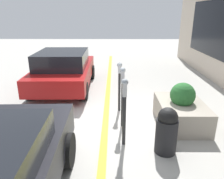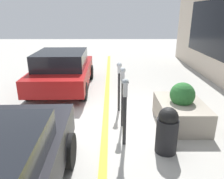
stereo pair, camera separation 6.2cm
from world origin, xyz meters
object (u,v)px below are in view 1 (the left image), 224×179
object	(u,v)px
parking_meter_middle	(119,79)
parked_car_middle	(64,69)
parking_meter_nearest	(124,103)
planter_box	(181,110)
trash_bin	(167,130)
parking_meter_second	(122,85)

from	to	relation	value
parking_meter_middle	parked_car_middle	xyz separation A→B (m)	(2.08, 2.08, -0.24)
parking_meter_nearest	planter_box	world-z (taller)	parking_meter_nearest
planter_box	parked_car_middle	xyz separation A→B (m)	(2.88, 3.67, 0.35)
parking_meter_nearest	trash_bin	distance (m)	1.03
planter_box	parked_car_middle	bearing A→B (deg)	51.86
parking_meter_nearest	parking_meter_second	xyz separation A→B (m)	(0.83, 0.01, 0.15)
parking_meter_middle	planter_box	xyz separation A→B (m)	(-0.81, -1.59, -0.59)
parking_meter_second	parking_meter_middle	bearing A→B (deg)	2.99
parking_meter_nearest	planter_box	xyz separation A→B (m)	(0.97, -1.53, -0.59)
parked_car_middle	trash_bin	size ratio (longest dim) A/B	4.05
parking_meter_nearest	planter_box	size ratio (longest dim) A/B	0.93
parking_meter_middle	trash_bin	world-z (taller)	parking_meter_middle
parking_meter_second	trash_bin	world-z (taller)	parking_meter_second
planter_box	parking_meter_second	bearing A→B (deg)	95.18
parking_meter_nearest	parking_meter_middle	distance (m)	1.78
parking_meter_middle	parked_car_middle	distance (m)	2.95
parking_meter_second	planter_box	size ratio (longest dim) A/B	0.95
parking_meter_second	trash_bin	distance (m)	1.55
parking_meter_nearest	trash_bin	bearing A→B (deg)	-107.90
planter_box	parking_meter_middle	bearing A→B (deg)	63.17
parking_meter_nearest	planter_box	bearing A→B (deg)	-57.58
parking_meter_second	planter_box	distance (m)	1.72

